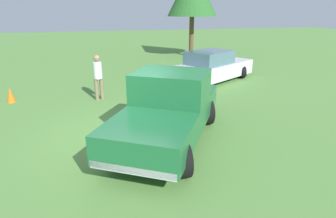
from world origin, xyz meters
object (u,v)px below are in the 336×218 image
object	(u,v)px
pickup_truck	(169,106)
person_bystander	(98,75)
traffic_cone	(10,95)
sedan_near	(211,67)

from	to	relation	value
pickup_truck	person_bystander	bearing A→B (deg)	-126.71
traffic_cone	sedan_near	bearing A→B (deg)	97.39
sedan_near	traffic_cone	xyz separation A→B (m)	(1.11, -8.52, -0.39)
pickup_truck	sedan_near	xyz separation A→B (m)	(-5.80, 3.65, -0.27)
sedan_near	traffic_cone	bearing A→B (deg)	156.58
pickup_truck	traffic_cone	xyz separation A→B (m)	(-4.69, -4.86, -0.66)
sedan_near	person_bystander	bearing A→B (deg)	166.36
pickup_truck	traffic_cone	bearing A→B (deg)	-102.24
person_bystander	traffic_cone	distance (m)	3.34
sedan_near	person_bystander	world-z (taller)	person_bystander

